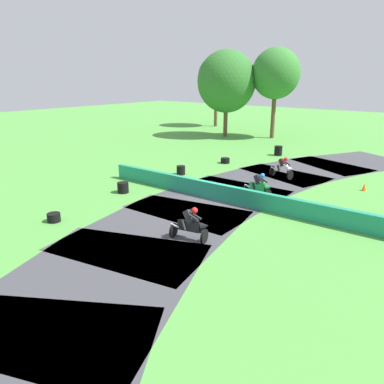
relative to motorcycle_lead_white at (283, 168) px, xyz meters
name	(u,v)px	position (x,y,z in m)	size (l,w,h in m)	color
ground_plane	(213,199)	(-1.05, -6.43, -0.65)	(120.00, 120.00, 0.00)	#4C933D
track_asphalt	(240,205)	(0.63, -6.38, -0.65)	(12.03, 37.87, 0.01)	#3D3D42
safety_barrier	(305,210)	(4.08, -6.29, -0.20)	(0.30, 24.86, 0.90)	#1E8466
motorcycle_lead_white	(283,168)	(0.00, 0.00, 0.00)	(1.71, 0.98, 1.43)	black
motorcycle_chase_green	(259,186)	(0.79, -4.67, 0.00)	(1.71, 0.89, 1.43)	black
motorcycle_trailing_black	(191,225)	(1.32, -11.29, -0.01)	(1.68, 1.03, 1.43)	black
tire_stack_near	(278,151)	(-3.44, 6.40, -0.25)	(0.66, 0.66, 0.80)	black
tire_stack_mid_a	(225,161)	(-5.32, 1.20, -0.45)	(0.68, 0.68, 0.40)	black
tire_stack_mid_b	(181,170)	(-5.76, -3.56, -0.35)	(0.58, 0.58, 0.60)	black
tire_stack_far	(123,188)	(-5.72, -8.75, -0.35)	(0.64, 0.64, 0.60)	black
tire_stack_extra_a	(54,217)	(-4.84, -13.70, -0.45)	(0.60, 0.60, 0.40)	black
traffic_cone	(364,187)	(5.01, 0.26, -0.43)	(0.28, 0.28, 0.44)	orange
tree_far_left	(216,76)	(-18.50, 18.73, 5.72)	(4.70, 4.70, 8.87)	brown
tree_far_right	(227,82)	(-12.59, 12.14, 5.19)	(6.18, 6.18, 9.09)	brown
tree_mid_rise	(276,74)	(-8.10, 14.47, 5.97)	(4.93, 4.93, 9.24)	brown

